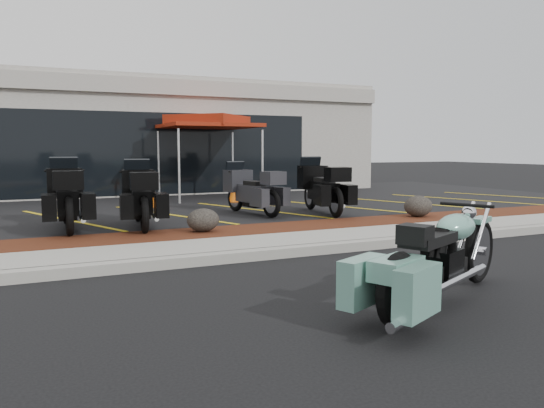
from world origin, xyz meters
name	(u,v)px	position (x,y,z in m)	size (l,w,h in m)	color
ground	(271,273)	(0.00, 0.00, 0.00)	(90.00, 90.00, 0.00)	black
curb	(246,255)	(0.00, 0.90, 0.07)	(24.00, 0.25, 0.15)	gray
sidewalk	(230,247)	(0.00, 1.60, 0.07)	(24.00, 1.20, 0.15)	gray
mulch_bed	(208,236)	(0.00, 2.80, 0.08)	(24.00, 1.20, 0.16)	#3C150D
upper_lot	(147,207)	(0.00, 8.20, 0.07)	(26.00, 9.60, 0.15)	black
dealership_building	(112,139)	(0.00, 14.47, 2.01)	(18.00, 8.16, 4.00)	gray
boulder_mid	(203,220)	(-0.06, 2.85, 0.37)	(0.60, 0.50, 0.42)	black
boulder_right	(418,206)	(4.93, 2.91, 0.39)	(0.66, 0.55, 0.47)	black
hero_cruiser	(479,241)	(2.11, -1.57, 0.53)	(3.03, 0.77, 1.07)	#6EAB98
touring_black_front	(65,190)	(-2.27, 5.07, 0.83)	(2.33, 0.89, 1.36)	black
touring_black_mid	(137,190)	(-0.88, 4.75, 0.80)	(2.25, 0.86, 1.31)	black
touring_grey	(235,186)	(1.61, 5.62, 0.76)	(2.09, 0.80, 1.21)	#2E2E33
touring_black_rear	(310,183)	(3.45, 5.19, 0.81)	(2.27, 0.87, 1.32)	black
traffic_cone	(154,199)	(0.02, 7.36, 0.37)	(0.36, 0.36, 0.44)	#EB6207
popup_canopy	(208,123)	(2.11, 9.24, 2.42)	(3.34, 3.34, 2.51)	silver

